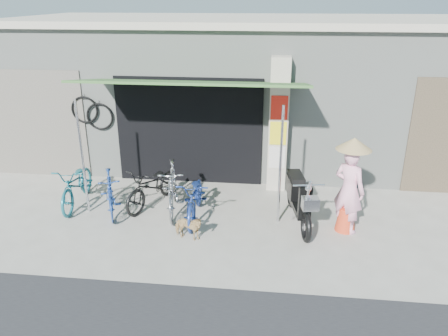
# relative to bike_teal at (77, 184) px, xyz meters

# --- Properties ---
(ground) EXTENTS (80.00, 80.00, 0.00)m
(ground) POSITION_rel_bike_teal_xyz_m (3.34, -1.07, -0.46)
(ground) COLOR #A7A296
(ground) RESTS_ON ground
(bicycle_shop) EXTENTS (12.30, 5.30, 3.66)m
(bicycle_shop) POSITION_rel_bike_teal_xyz_m (3.34, 4.02, 1.38)
(bicycle_shop) COLOR #9DA39B
(bicycle_shop) RESTS_ON ground
(shop_pillar) EXTENTS (0.42, 0.44, 3.00)m
(shop_pillar) POSITION_rel_bike_teal_xyz_m (4.19, 1.37, 1.04)
(shop_pillar) COLOR #B8AF9D
(shop_pillar) RESTS_ON ground
(awning) EXTENTS (4.60, 1.88, 2.72)m
(awning) POSITION_rel_bike_teal_xyz_m (2.44, 0.55, 2.05)
(awning) COLOR #325A28
(awning) RESTS_ON ground
(neighbour_left) EXTENTS (2.60, 0.06, 2.60)m
(neighbour_left) POSITION_rel_bike_teal_xyz_m (-1.66, 1.52, 0.84)
(neighbour_left) COLOR #6B665B
(neighbour_left) RESTS_ON ground
(bike_teal) EXTENTS (0.76, 1.79, 0.92)m
(bike_teal) POSITION_rel_bike_teal_xyz_m (0.00, 0.00, 0.00)
(bike_teal) COLOR #196673
(bike_teal) RESTS_ON ground
(bike_blue) EXTENTS (0.92, 1.51, 0.88)m
(bike_blue) POSITION_rel_bike_teal_xyz_m (0.84, -0.31, -0.02)
(bike_blue) COLOR navy
(bike_blue) RESTS_ON ground
(bike_black) EXTENTS (1.18, 1.80, 0.89)m
(bike_black) POSITION_rel_bike_teal_xyz_m (1.61, 0.12, -0.01)
(bike_black) COLOR black
(bike_black) RESTS_ON ground
(bike_silver) EXTENTS (0.77, 1.79, 1.04)m
(bike_silver) POSITION_rel_bike_teal_xyz_m (2.09, -0.11, 0.06)
(bike_silver) COLOR #9F9FA3
(bike_silver) RESTS_ON ground
(bike_navy) EXTENTS (0.67, 1.74, 0.90)m
(bike_navy) POSITION_rel_bike_teal_xyz_m (2.61, -0.34, -0.01)
(bike_navy) COLOR navy
(bike_navy) RESTS_ON ground
(street_dog) EXTENTS (0.63, 0.40, 0.49)m
(street_dog) POSITION_rel_bike_teal_xyz_m (2.61, -1.18, -0.21)
(street_dog) COLOR tan
(street_dog) RESTS_ON ground
(moped) EXTENTS (0.63, 1.96, 1.12)m
(moped) POSITION_rel_bike_teal_xyz_m (4.62, -0.26, 0.05)
(moped) COLOR black
(moped) RESTS_ON ground
(nun) EXTENTS (0.72, 0.70, 1.85)m
(nun) POSITION_rel_bike_teal_xyz_m (5.52, -0.50, 0.45)
(nun) COLOR #FDAAC8
(nun) RESTS_ON ground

